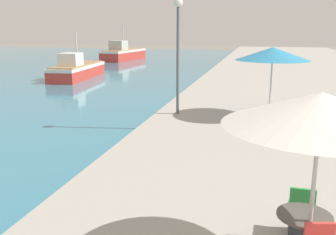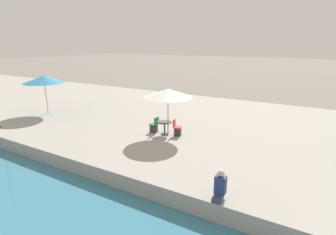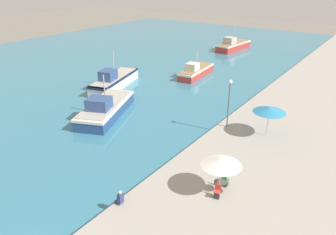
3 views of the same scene
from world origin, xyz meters
name	(u,v)px [view 1 (image 1 of 3)]	position (x,y,z in m)	size (l,w,h in m)	color
quay_promenade	(311,78)	(8.00, 37.00, 0.36)	(16.00, 90.00, 0.72)	#A39E93
fishing_boat_far	(77,69)	(-10.84, 34.79, 0.80)	(2.95, 8.03, 3.83)	red
fishing_boat_distant	(123,53)	(-13.85, 53.93, 0.94)	(3.53, 9.05, 4.56)	red
cafe_umbrella_pink	(321,109)	(4.91, 11.13, 3.07)	(2.62, 2.62, 2.59)	#B7B7B7
cafe_umbrella_white	(273,54)	(4.55, 20.97, 3.18)	(2.82, 2.82, 2.71)	#B7B7B7
cafe_table	(303,227)	(4.85, 11.31, 1.25)	(0.80, 0.80, 0.74)	#333338
cafe_chair_left	(300,217)	(4.89, 12.03, 1.04)	(0.42, 0.45, 0.91)	#2D2D33
lamppost	(178,37)	(0.92, 20.59, 3.81)	(0.36, 0.36, 4.56)	#565B60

